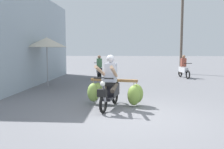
{
  "coord_description": "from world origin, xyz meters",
  "views": [
    {
      "loc": [
        -0.11,
        -6.04,
        1.73
      ],
      "look_at": [
        -0.65,
        1.86,
        0.9
      ],
      "focal_mm": 38.25,
      "sensor_mm": 36.0,
      "label": 1
    }
  ],
  "objects_px": {
    "motorbike_main_loaded": "(115,90)",
    "utility_pole": "(182,37)",
    "motorbike_distant_ahead_right": "(99,69)",
    "motorbike_distant_ahead_left": "(184,69)",
    "market_umbrella_near_shop": "(47,42)"
  },
  "relations": [
    {
      "from": "motorbike_distant_ahead_left",
      "to": "utility_pole",
      "type": "height_order",
      "value": "utility_pole"
    },
    {
      "from": "motorbike_main_loaded",
      "to": "utility_pole",
      "type": "relative_size",
      "value": 0.35
    },
    {
      "from": "motorbike_main_loaded",
      "to": "motorbike_distant_ahead_right",
      "type": "distance_m",
      "value": 6.99
    },
    {
      "from": "motorbike_main_loaded",
      "to": "motorbike_distant_ahead_left",
      "type": "height_order",
      "value": "motorbike_main_loaded"
    },
    {
      "from": "utility_pole",
      "to": "market_umbrella_near_shop",
      "type": "bearing_deg",
      "value": -139.91
    },
    {
      "from": "motorbike_main_loaded",
      "to": "motorbike_distant_ahead_left",
      "type": "relative_size",
      "value": 1.14
    },
    {
      "from": "motorbike_distant_ahead_left",
      "to": "motorbike_distant_ahead_right",
      "type": "relative_size",
      "value": 1.01
    },
    {
      "from": "motorbike_main_loaded",
      "to": "market_umbrella_near_shop",
      "type": "bearing_deg",
      "value": 131.45
    },
    {
      "from": "motorbike_distant_ahead_left",
      "to": "motorbike_distant_ahead_right",
      "type": "xyz_separation_m",
      "value": [
        -5.11,
        -0.83,
        0.0
      ]
    },
    {
      "from": "motorbike_main_loaded",
      "to": "utility_pole",
      "type": "distance_m",
      "value": 11.26
    },
    {
      "from": "motorbike_distant_ahead_left",
      "to": "utility_pole",
      "type": "xyz_separation_m",
      "value": [
        0.37,
        2.55,
        2.06
      ]
    },
    {
      "from": "motorbike_distant_ahead_left",
      "to": "motorbike_distant_ahead_right",
      "type": "distance_m",
      "value": 5.18
    },
    {
      "from": "utility_pole",
      "to": "motorbike_main_loaded",
      "type": "bearing_deg",
      "value": -112.17
    },
    {
      "from": "motorbike_main_loaded",
      "to": "motorbike_distant_ahead_left",
      "type": "distance_m",
      "value": 8.58
    },
    {
      "from": "motorbike_main_loaded",
      "to": "utility_pole",
      "type": "xyz_separation_m",
      "value": [
        4.17,
        10.24,
        2.11
      ]
    }
  ]
}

